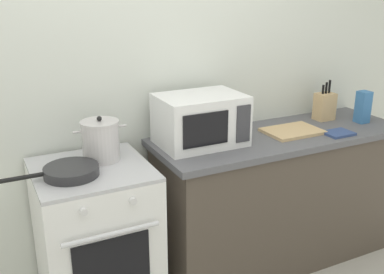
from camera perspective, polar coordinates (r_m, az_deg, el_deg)
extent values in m
cube|color=silver|center=(2.87, -2.29, 7.05)|extent=(4.40, 0.10, 2.50)
cube|color=#4C4238|center=(3.15, 10.71, -7.85)|extent=(1.64, 0.56, 0.88)
cube|color=#59595E|center=(2.97, 11.25, 0.11)|extent=(1.70, 0.60, 0.04)
cube|color=white|center=(2.64, -11.92, -13.26)|extent=(0.60, 0.60, 0.90)
cube|color=#B7B7BC|center=(2.43, -12.65, -4.02)|extent=(0.60, 0.60, 0.02)
cube|color=black|center=(2.35, -10.04, -15.46)|extent=(0.39, 0.01, 0.28)
cylinder|color=silver|center=(2.24, -10.11, -11.99)|extent=(0.48, 0.02, 0.02)
cylinder|color=silver|center=(2.16, -13.54, -9.17)|extent=(0.04, 0.02, 0.04)
cylinder|color=silver|center=(2.22, -7.45, -8.04)|extent=(0.04, 0.02, 0.04)
cylinder|color=beige|center=(2.49, -11.45, -0.58)|extent=(0.20, 0.20, 0.21)
cylinder|color=beige|center=(2.45, -11.62, 1.85)|extent=(0.21, 0.21, 0.01)
sphere|color=black|center=(2.45, -11.65, 2.29)|extent=(0.03, 0.03, 0.03)
cylinder|color=beige|center=(2.44, -14.28, 0.62)|extent=(0.05, 0.01, 0.01)
cylinder|color=beige|center=(2.50, -8.90, 1.40)|extent=(0.05, 0.01, 0.01)
cylinder|color=#28282B|center=(2.34, -14.99, -4.18)|extent=(0.28, 0.28, 0.05)
cylinder|color=black|center=(2.31, -20.78, -4.85)|extent=(0.20, 0.02, 0.02)
cube|color=white|center=(2.67, 1.05, 2.21)|extent=(0.50, 0.36, 0.30)
cube|color=black|center=(2.49, 1.77, 0.95)|extent=(0.28, 0.01, 0.19)
cube|color=#38383D|center=(2.61, 6.52, 1.68)|extent=(0.09, 0.01, 0.22)
cube|color=tan|center=(2.99, 12.58, 0.73)|extent=(0.36, 0.26, 0.02)
cube|color=tan|center=(3.31, 16.40, 3.72)|extent=(0.13, 0.10, 0.19)
cylinder|color=black|center=(3.26, 16.24, 5.80)|extent=(0.02, 0.02, 0.06)
cylinder|color=black|center=(3.28, 16.62, 5.97)|extent=(0.02, 0.02, 0.08)
cylinder|color=black|center=(3.30, 16.99, 6.12)|extent=(0.02, 0.02, 0.09)
cube|color=teal|center=(3.32, 20.80, 3.57)|extent=(0.08, 0.08, 0.22)
cube|color=#33477A|center=(3.03, 18.01, 0.47)|extent=(0.18, 0.14, 0.02)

